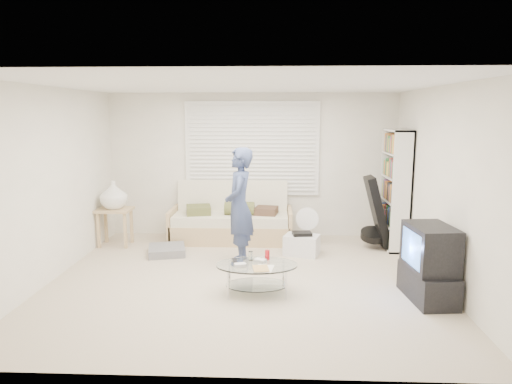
{
  "coord_description": "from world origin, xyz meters",
  "views": [
    {
      "loc": [
        0.4,
        -5.69,
        2.16
      ],
      "look_at": [
        0.15,
        0.3,
        1.12
      ],
      "focal_mm": 32.0,
      "sensor_mm": 36.0,
      "label": 1
    }
  ],
  "objects_px": {
    "bookshelf": "(395,189)",
    "coffee_table": "(257,270)",
    "futon_sofa": "(231,221)",
    "tv_unit": "(429,264)"
  },
  "relations": [
    {
      "from": "futon_sofa",
      "to": "tv_unit",
      "type": "relative_size",
      "value": 2.3
    },
    {
      "from": "futon_sofa",
      "to": "coffee_table",
      "type": "xyz_separation_m",
      "value": [
        0.53,
        -2.32,
        -0.03
      ]
    },
    {
      "from": "futon_sofa",
      "to": "coffee_table",
      "type": "relative_size",
      "value": 2.02
    },
    {
      "from": "bookshelf",
      "to": "futon_sofa",
      "type": "bearing_deg",
      "value": 173.85
    },
    {
      "from": "futon_sofa",
      "to": "coffee_table",
      "type": "distance_m",
      "value": 2.38
    },
    {
      "from": "tv_unit",
      "to": "coffee_table",
      "type": "distance_m",
      "value": 2.02
    },
    {
      "from": "tv_unit",
      "to": "coffee_table",
      "type": "relative_size",
      "value": 0.88
    },
    {
      "from": "bookshelf",
      "to": "coffee_table",
      "type": "height_order",
      "value": "bookshelf"
    },
    {
      "from": "bookshelf",
      "to": "coffee_table",
      "type": "bearing_deg",
      "value": -136.39
    },
    {
      "from": "bookshelf",
      "to": "coffee_table",
      "type": "relative_size",
      "value": 1.88
    }
  ]
}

